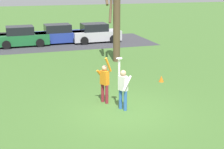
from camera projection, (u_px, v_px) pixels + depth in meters
ground_plane at (123, 110)px, 12.69m from camera, size 120.00×120.00×0.00m
person_catcher at (123, 86)px, 12.51m from camera, size 0.51×0.59×2.08m
person_defender at (105, 81)px, 13.24m from camera, size 0.60×0.66×2.04m
frisbee_disc at (119, 58)px, 12.35m from camera, size 0.24×0.24×0.02m
parked_car_green at (22, 37)px, 25.21m from camera, size 4.16×2.16×1.59m
parked_car_blue at (59, 35)px, 26.37m from camera, size 4.16×2.16×1.59m
parked_car_silver at (96, 33)px, 26.93m from camera, size 4.16×2.16×1.59m
parking_strip at (44, 44)px, 26.09m from camera, size 18.19×6.40×0.01m
bare_tree_tall at (116, 17)px, 19.77m from camera, size 1.09×1.47×5.69m
field_cone_orange at (161, 79)px, 16.27m from camera, size 0.26×0.26×0.32m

